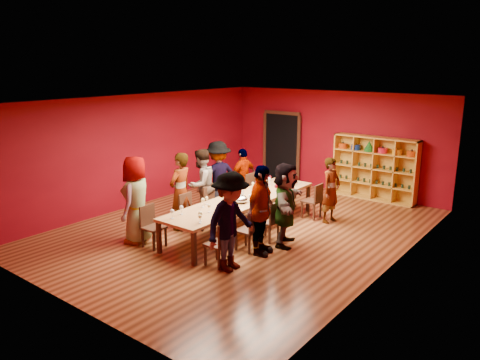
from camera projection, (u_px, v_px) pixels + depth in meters
name	position (u px, v px, depth m)	size (l,w,h in m)	color
room_shell	(243.00, 167.00, 10.62)	(7.10, 9.10, 3.04)	#582E17
tasting_table	(243.00, 201.00, 10.81)	(1.10, 4.50, 0.75)	#B8844C
doorway	(282.00, 147.00, 15.17)	(1.40, 0.17, 2.30)	black
shelving_unit	(375.00, 165.00, 13.21)	(2.40, 0.40, 1.80)	gold
chair_person_left_0	(151.00, 224.00, 9.88)	(0.42, 0.42, 0.89)	black
person_left_0	(136.00, 200.00, 10.03)	(0.93, 0.51, 1.90)	#4C4B51
chair_person_left_1	(189.00, 211.00, 10.76)	(0.42, 0.42, 0.89)	black
person_left_1	(180.00, 191.00, 10.81)	(0.67, 0.49, 1.82)	#6093C7
chair_person_left_2	(212.00, 203.00, 11.38)	(0.42, 0.42, 0.89)	black
person_left_2	(201.00, 185.00, 11.49)	(0.86, 0.47, 1.78)	#5C7BBD
chair_person_left_3	(231.00, 196.00, 11.94)	(0.42, 0.42, 0.89)	black
person_left_3	(218.00, 177.00, 12.10)	(1.20, 0.50, 1.86)	#515055
chair_person_left_4	(253.00, 188.00, 12.67)	(0.42, 0.42, 0.89)	black
person_left_4	(243.00, 176.00, 12.81)	(0.91, 0.41, 1.55)	#141B38
chair_person_right_0	(221.00, 242.00, 8.90)	(0.42, 0.42, 0.89)	black
person_right_0	(231.00, 222.00, 8.64)	(1.22, 0.51, 1.89)	beige
chair_person_right_1	(251.00, 228.00, 9.62)	(0.42, 0.42, 0.89)	black
person_right_1	(261.00, 210.00, 9.37)	(1.09, 0.49, 1.86)	#6187C8
chair_person_right_2	(271.00, 219.00, 10.18)	(0.42, 0.42, 0.89)	black
person_right_2	(286.00, 204.00, 9.86)	(1.67, 0.48, 1.80)	#5F8EC5
chair_person_right_4	(315.00, 199.00, 11.66)	(0.42, 0.42, 0.89)	black
person_right_4	(331.00, 190.00, 11.33)	(0.58, 0.43, 1.60)	#131A35
wine_glass_0	(256.00, 183.00, 11.65)	(0.07, 0.07, 0.18)	white
wine_glass_1	(231.00, 190.00, 10.98)	(0.09, 0.09, 0.21)	white
wine_glass_2	(259.00, 189.00, 11.01)	(0.09, 0.09, 0.22)	white
wine_glass_3	(277.00, 175.00, 12.47)	(0.08, 0.08, 0.20)	white
wine_glass_4	(203.00, 201.00, 10.12)	(0.08, 0.08, 0.21)	white
wine_glass_5	(181.00, 208.00, 9.65)	(0.08, 0.08, 0.20)	white
wine_glass_6	(254.00, 194.00, 10.65)	(0.08, 0.08, 0.20)	white
wine_glass_7	(228.00, 206.00, 9.83)	(0.07, 0.07, 0.19)	white
wine_glass_8	(292.00, 181.00, 11.81)	(0.08, 0.08, 0.20)	white
wine_glass_9	(280.00, 186.00, 11.29)	(0.08, 0.08, 0.20)	white
wine_glass_10	(207.00, 199.00, 10.35)	(0.07, 0.07, 0.18)	white
wine_glass_11	(172.00, 212.00, 9.40)	(0.08, 0.08, 0.20)	white
wine_glass_12	(233.00, 203.00, 9.99)	(0.07, 0.07, 0.19)	white
wine_glass_13	(269.00, 180.00, 11.89)	(0.09, 0.09, 0.22)	white
wine_glass_14	(209.00, 206.00, 9.80)	(0.07, 0.07, 0.18)	white
wine_glass_15	(250.00, 196.00, 10.53)	(0.07, 0.07, 0.18)	white
wine_glass_16	(200.00, 217.00, 9.13)	(0.07, 0.07, 0.18)	white
wine_glass_17	(230.00, 192.00, 10.84)	(0.08, 0.08, 0.19)	white
wine_glass_18	(231.00, 197.00, 10.45)	(0.08, 0.08, 0.20)	white
wine_glass_19	(270.00, 177.00, 12.27)	(0.07, 0.07, 0.18)	white
wine_glass_20	(253.00, 184.00, 11.59)	(0.07, 0.07, 0.18)	white
wine_glass_21	(200.00, 214.00, 9.23)	(0.08, 0.08, 0.21)	white
wine_glass_22	(296.00, 178.00, 12.04)	(0.09, 0.09, 0.22)	white
wine_glass_23	(276.00, 187.00, 11.23)	(0.09, 0.09, 0.22)	white
spittoon_bowl	(241.00, 199.00, 10.49)	(0.33, 0.33, 0.18)	#ADAFB4
carafe_a	(242.00, 192.00, 10.93)	(0.14, 0.14, 0.27)	white
carafe_b	(229.00, 201.00, 10.21)	(0.14, 0.14, 0.28)	white
wine_bottle	(294.00, 180.00, 11.99)	(0.08, 0.08, 0.31)	#153A19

